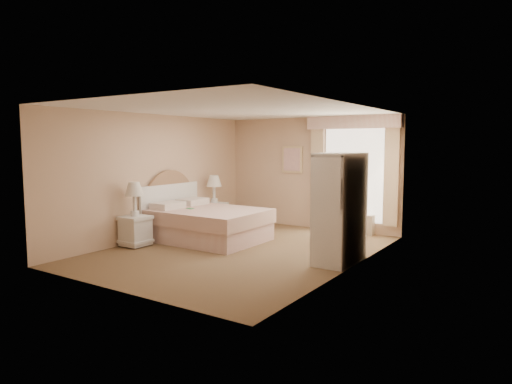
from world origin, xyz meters
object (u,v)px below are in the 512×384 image
Objects in this scene: nightstand_far at (214,208)px; round_table at (335,217)px; cafe_chair at (339,220)px; nightstand_near at (135,222)px; bed at (205,222)px; armoire at (340,217)px.

round_table is (2.84, 0.34, -0.00)m from nightstand_far.
cafe_chair is at bearing -4.24° from nightstand_far.
bed is at bearing 57.93° from nightstand_near.
bed is at bearing -170.31° from cafe_chair.
cafe_chair is (0.33, -0.58, 0.05)m from round_table.
nightstand_far is (0.00, 2.36, -0.00)m from nightstand_near.
nightstand_far is 2.86m from round_table.
round_table is (2.84, 2.70, -0.01)m from nightstand_near.
cafe_chair is at bearing 21.78° from bed.
armoire is (3.65, -1.34, 0.29)m from nightstand_far.
cafe_chair reaches higher than round_table.
cafe_chair is at bearing 33.89° from nightstand_near.
armoire reaches higher than nightstand_far.
cafe_chair is at bearing -60.14° from round_table.
nightstand_far is 1.39× the size of cafe_chair.
nightstand_far is (-0.72, 1.21, 0.09)m from bed.
armoire is (3.65, 1.02, 0.28)m from nightstand_near.
round_table is at bearing 43.65° from nightstand_near.
nightstand_near is 3.82m from cafe_chair.
nightstand_far is at bearing 163.67° from cafe_chair.
nightstand_near is at bearing -90.00° from nightstand_far.
armoire reaches higher than nightstand_near.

